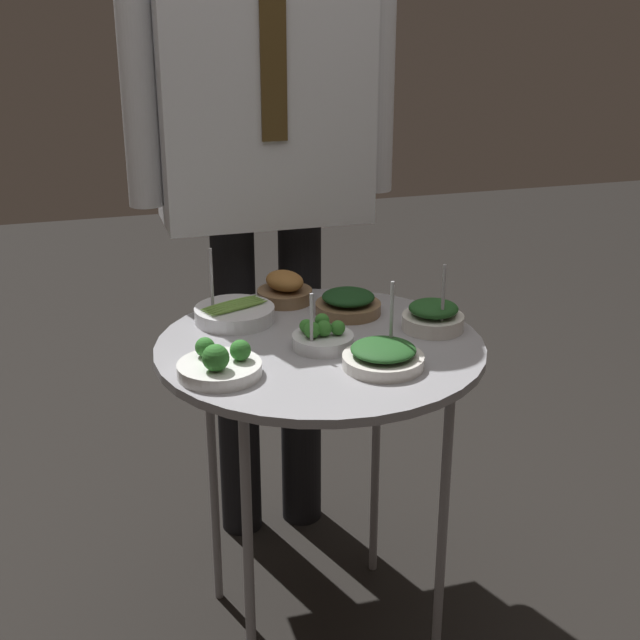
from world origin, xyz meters
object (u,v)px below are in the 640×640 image
(bowl_spinach_center, at_px, (433,317))
(bowl_broccoli_far_rim, at_px, (320,337))
(bowl_roast_mid_right, at_px, (285,289))
(bowl_asparagus_front_left, at_px, (234,313))
(waiter_figure, at_px, (263,117))
(serving_cart, at_px, (320,368))
(bowl_spinach_back_right, at_px, (383,356))
(bowl_broccoli_front_right, at_px, (220,365))
(bowl_spinach_front_center, at_px, (348,303))

(bowl_spinach_center, bearing_deg, bowl_broccoli_far_rim, -173.74)
(bowl_roast_mid_right, relative_size, bowl_asparagus_front_left, 0.73)
(waiter_figure, bearing_deg, bowl_spinach_center, -62.61)
(bowl_broccoli_far_rim, height_order, bowl_spinach_center, bowl_spinach_center)
(serving_cart, bearing_deg, bowl_spinach_back_right, -60.22)
(bowl_roast_mid_right, relative_size, bowl_broccoli_front_right, 0.79)
(bowl_spinach_back_right, distance_m, bowl_broccoli_front_right, 0.31)
(bowl_asparagus_front_left, xyz_separation_m, waiter_figure, (0.14, 0.31, 0.36))
(bowl_spinach_back_right, height_order, bowl_roast_mid_right, bowl_spinach_back_right)
(serving_cart, xyz_separation_m, bowl_asparagus_front_left, (-0.14, 0.17, 0.07))
(serving_cart, xyz_separation_m, bowl_spinach_back_right, (0.08, -0.14, 0.08))
(bowl_spinach_front_center, bearing_deg, bowl_roast_mid_right, 135.61)
(bowl_spinach_back_right, bearing_deg, serving_cart, 119.78)
(bowl_broccoli_far_rim, xyz_separation_m, waiter_figure, (0.01, 0.50, 0.36))
(bowl_broccoli_far_rim, height_order, waiter_figure, waiter_figure)
(bowl_broccoli_front_right, distance_m, waiter_figure, 0.72)
(bowl_spinach_front_center, distance_m, bowl_asparagus_front_left, 0.25)
(bowl_asparagus_front_left, height_order, bowl_spinach_center, bowl_asparagus_front_left)
(serving_cart, xyz_separation_m, bowl_spinach_front_center, (0.11, 0.14, 0.08))
(bowl_spinach_front_center, distance_m, waiter_figure, 0.50)
(bowl_broccoli_far_rim, relative_size, waiter_figure, 0.07)
(serving_cart, relative_size, bowl_broccoli_far_rim, 5.90)
(bowl_broccoli_far_rim, distance_m, bowl_broccoli_front_right, 0.23)
(bowl_roast_mid_right, height_order, bowl_broccoli_front_right, bowl_broccoli_front_right)
(bowl_spinach_front_center, xyz_separation_m, bowl_asparagus_front_left, (-0.25, 0.03, -0.01))
(bowl_broccoli_front_right, relative_size, bowl_asparagus_front_left, 0.92)
(serving_cart, relative_size, bowl_spinach_center, 4.81)
(serving_cart, distance_m, bowl_broccoli_far_rim, 0.08)
(bowl_spinach_back_right, height_order, waiter_figure, waiter_figure)
(bowl_asparagus_front_left, bearing_deg, waiter_figure, 65.40)
(bowl_broccoli_far_rim, relative_size, bowl_broccoli_front_right, 0.79)
(bowl_asparagus_front_left, bearing_deg, bowl_broccoli_far_rim, -54.37)
(bowl_spinach_back_right, relative_size, bowl_asparagus_front_left, 0.91)
(serving_cart, xyz_separation_m, bowl_roast_mid_right, (-0.01, 0.26, 0.08))
(waiter_figure, bearing_deg, bowl_spinach_front_center, -72.89)
(serving_cart, relative_size, bowl_broccoli_front_right, 4.64)
(bowl_roast_mid_right, distance_m, bowl_asparagus_front_left, 0.16)
(bowl_spinach_back_right, distance_m, bowl_asparagus_front_left, 0.39)
(bowl_roast_mid_right, bearing_deg, bowl_spinach_center, -44.13)
(bowl_spinach_front_center, bearing_deg, bowl_asparagus_front_left, 174.03)
(bowl_spinach_back_right, distance_m, bowl_spinach_center, 0.22)
(bowl_broccoli_front_right, relative_size, bowl_spinach_center, 1.04)
(bowl_broccoli_front_right, bearing_deg, bowl_spinach_back_right, -8.55)
(bowl_broccoli_front_right, height_order, bowl_spinach_center, bowl_spinach_center)
(bowl_spinach_back_right, relative_size, bowl_broccoli_far_rim, 1.27)
(bowl_spinach_center, bearing_deg, bowl_broccoli_front_right, -167.30)
(bowl_broccoli_front_right, xyz_separation_m, bowl_asparagus_front_left, (0.08, 0.27, -0.00))
(bowl_spinach_center, relative_size, waiter_figure, 0.09)
(bowl_spinach_center, bearing_deg, waiter_figure, 117.39)
(bowl_roast_mid_right, height_order, bowl_spinach_center, bowl_spinach_center)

